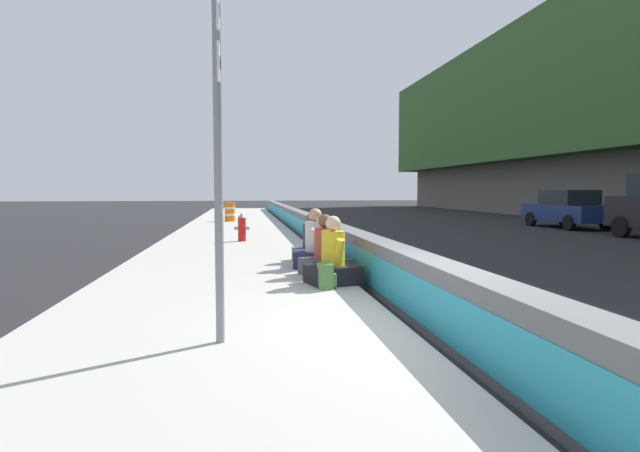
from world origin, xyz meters
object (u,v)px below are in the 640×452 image
seated_person_foreground (333,262)px  backpack (326,276)px  construction_barrel (230,212)px  route_sign_post (218,139)px  fire_hydrant (242,227)px  seated_person_far (311,246)px  seated_person_rear (315,249)px  parked_car_fourth (567,209)px  seated_person_middle (325,256)px

seated_person_foreground → backpack: 0.48m
seated_person_foreground → construction_barrel: size_ratio=1.20×
backpack → construction_barrel: construction_barrel is taller
route_sign_post → backpack: 3.65m
fire_hydrant → construction_barrel: construction_barrel is taller
fire_hydrant → backpack: bearing=-170.6°
fire_hydrant → backpack: 8.10m
seated_person_foreground → backpack: seated_person_foreground is taller
fire_hydrant → seated_person_far: seated_person_far is taller
seated_person_foreground → backpack: size_ratio=2.84×
seated_person_foreground → seated_person_rear: seated_person_rear is taller
parked_car_fourth → backpack: bearing=135.6°
fire_hydrant → backpack: (-7.98, -1.32, -0.25)m
seated_person_rear → seated_person_foreground: bearing=-179.0°
route_sign_post → backpack: (2.73, -1.53, -1.88)m
seated_person_foreground → parked_car_fourth: size_ratio=0.25×
seated_person_far → seated_person_foreground: bearing=-180.0°
backpack → parked_car_fourth: 18.76m
backpack → parked_car_fourth: size_ratio=0.09×
fire_hydrant → seated_person_far: bearing=-162.3°
fire_hydrant → backpack: fire_hydrant is taller
route_sign_post → seated_person_middle: route_sign_post is taller
seated_person_rear → seated_person_middle: bearing=-177.7°
fire_hydrant → seated_person_middle: size_ratio=0.78×
fire_hydrant → construction_barrel: size_ratio=0.93×
seated_person_middle → seated_person_rear: bearing=2.3°
seated_person_foreground → seated_person_middle: size_ratio=1.01×
seated_person_middle → seated_person_far: 1.92m
fire_hydrant → parked_car_fourth: bearing=-69.5°
seated_person_far → construction_barrel: (15.18, 2.12, 0.15)m
fire_hydrant → seated_person_far: (-4.72, -1.51, -0.12)m
fire_hydrant → seated_person_rear: bearing=-165.3°
seated_person_foreground → backpack: (-0.41, 0.19, -0.16)m
seated_person_far → fire_hydrant: bearing=17.7°
seated_person_far → seated_person_rear: bearing=178.0°
seated_person_rear → seated_person_far: size_ratio=1.14×
backpack → seated_person_far: bearing=-3.3°
backpack → route_sign_post: bearing=150.7°
parked_car_fourth → route_sign_post: bearing=137.7°
route_sign_post → seated_person_foreground: 3.98m
seated_person_far → construction_barrel: size_ratio=1.10×
seated_person_rear → backpack: 2.34m
seated_person_rear → backpack: seated_person_rear is taller
seated_person_far → parked_car_fourth: parked_car_fourth is taller
seated_person_foreground → construction_barrel: (18.03, 2.12, 0.12)m
seated_person_middle → seated_person_rear: size_ratio=0.94×
fire_hydrant → route_sign_post: bearing=178.9°
seated_person_rear → backpack: (-2.33, 0.16, -0.18)m
route_sign_post → seated_person_rear: route_sign_post is taller
backpack → construction_barrel: size_ratio=0.42×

